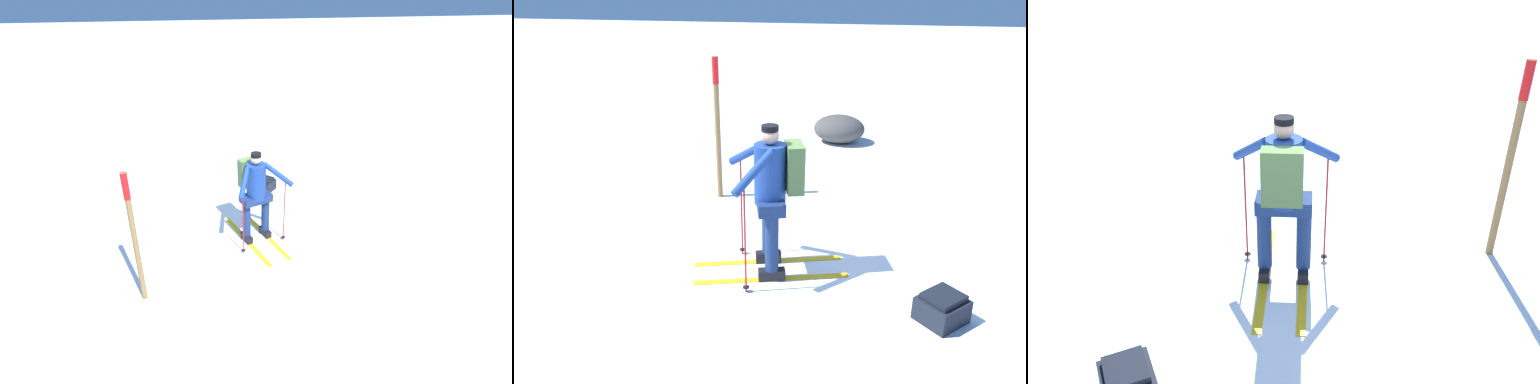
% 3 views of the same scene
% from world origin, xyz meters
% --- Properties ---
extents(ground_plane, '(80.00, 80.00, 0.00)m').
position_xyz_m(ground_plane, '(0.00, 0.00, 0.00)').
color(ground_plane, white).
extents(skier, '(1.82, 1.17, 1.73)m').
position_xyz_m(skier, '(0.47, 0.52, 1.02)').
color(skier, gold).
rests_on(skier, ground_plane).
extents(dropped_backpack, '(0.57, 0.57, 0.30)m').
position_xyz_m(dropped_backpack, '(-1.36, 1.04, 0.14)').
color(dropped_backpack, black).
rests_on(dropped_backpack, ground_plane).
extents(trail_marker, '(0.09, 0.09, 2.14)m').
position_xyz_m(trail_marker, '(1.79, -1.42, 1.24)').
color(trail_marker, olive).
rests_on(trail_marker, ground_plane).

